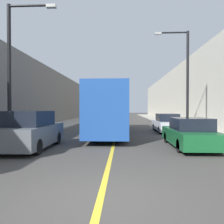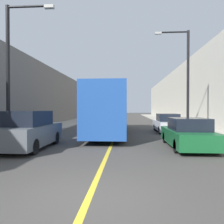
{
  "view_description": "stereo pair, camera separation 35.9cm",
  "coord_description": "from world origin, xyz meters",
  "px_view_note": "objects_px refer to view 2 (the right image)",
  "views": [
    {
      "loc": [
        0.48,
        -4.64,
        1.96
      ],
      "look_at": [
        -0.36,
        12.8,
        1.69
      ],
      "focal_mm": 35.0,
      "sensor_mm": 36.0,
      "label": 1
    },
    {
      "loc": [
        0.84,
        -4.62,
        1.96
      ],
      "look_at": [
        -0.36,
        12.8,
        1.69
      ],
      "focal_mm": 35.0,
      "sensor_mm": 36.0,
      "label": 2
    }
  ],
  "objects_px": {
    "street_lamp_left": "(12,64)",
    "street_lamp_right": "(185,75)",
    "bus": "(110,110)",
    "car_right_near": "(188,134)",
    "parked_suv_left": "(28,131)",
    "car_right_mid": "(167,124)"
  },
  "relations": [
    {
      "from": "street_lamp_left",
      "to": "street_lamp_right",
      "type": "height_order",
      "value": "street_lamp_right"
    },
    {
      "from": "bus",
      "to": "street_lamp_left",
      "type": "relative_size",
      "value": 1.58
    },
    {
      "from": "car_right_near",
      "to": "street_lamp_left",
      "type": "bearing_deg",
      "value": 179.25
    },
    {
      "from": "parked_suv_left",
      "to": "car_right_near",
      "type": "xyz_separation_m",
      "value": [
        7.89,
        0.8,
        -0.18
      ]
    },
    {
      "from": "bus",
      "to": "street_lamp_right",
      "type": "relative_size",
      "value": 1.48
    },
    {
      "from": "bus",
      "to": "parked_suv_left",
      "type": "relative_size",
      "value": 2.56
    },
    {
      "from": "bus",
      "to": "car_right_near",
      "type": "bearing_deg",
      "value": -52.02
    },
    {
      "from": "bus",
      "to": "street_lamp_left",
      "type": "height_order",
      "value": "street_lamp_left"
    },
    {
      "from": "parked_suv_left",
      "to": "car_right_mid",
      "type": "bearing_deg",
      "value": 44.61
    },
    {
      "from": "street_lamp_left",
      "to": "street_lamp_right",
      "type": "xyz_separation_m",
      "value": [
        10.56,
        5.87,
        0.25
      ]
    },
    {
      "from": "car_right_near",
      "to": "street_lamp_right",
      "type": "bearing_deg",
      "value": 76.69
    },
    {
      "from": "bus",
      "to": "street_lamp_right",
      "type": "height_order",
      "value": "street_lamp_right"
    },
    {
      "from": "car_right_near",
      "to": "car_right_mid",
      "type": "distance_m",
      "value": 7.3
    },
    {
      "from": "bus",
      "to": "car_right_mid",
      "type": "relative_size",
      "value": 2.45
    },
    {
      "from": "car_right_mid",
      "to": "street_lamp_left",
      "type": "bearing_deg",
      "value": -142.83
    },
    {
      "from": "bus",
      "to": "parked_suv_left",
      "type": "distance_m",
      "value": 7.33
    },
    {
      "from": "parked_suv_left",
      "to": "bus",
      "type": "bearing_deg",
      "value": 60.42
    },
    {
      "from": "bus",
      "to": "car_right_mid",
      "type": "xyz_separation_m",
      "value": [
        4.62,
        1.78,
        -1.16
      ]
    },
    {
      "from": "bus",
      "to": "street_lamp_left",
      "type": "bearing_deg",
      "value": -131.9
    },
    {
      "from": "bus",
      "to": "car_right_near",
      "type": "xyz_separation_m",
      "value": [
        4.3,
        -5.51,
        -1.18
      ]
    },
    {
      "from": "parked_suv_left",
      "to": "car_right_mid",
      "type": "xyz_separation_m",
      "value": [
        8.2,
        8.09,
        -0.16
      ]
    },
    {
      "from": "street_lamp_right",
      "to": "bus",
      "type": "bearing_deg",
      "value": -175.26
    }
  ]
}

